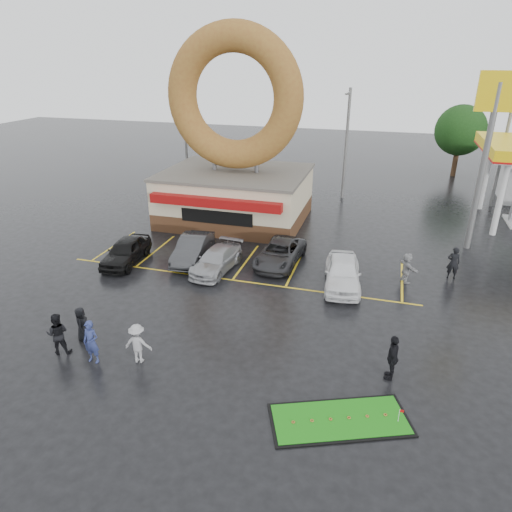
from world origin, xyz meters
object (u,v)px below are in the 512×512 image
(car_grey, at_px, (280,253))
(putting_green, at_px, (340,420))
(streetlight_left, at_px, (185,136))
(dumpster, at_px, (181,206))
(shell_sign, at_px, (490,130))
(person_cameraman, at_px, (393,357))
(streetlight_mid, at_px, (346,142))
(car_black, at_px, (126,251))
(donut_shop, at_px, (235,160))
(car_silver, at_px, (216,260))
(car_white, at_px, (343,272))
(streetlight_right, at_px, (504,147))
(car_dgrey, at_px, (193,249))
(person_blue, at_px, (91,342))

(car_grey, xyz_separation_m, putting_green, (4.96, -11.84, -0.63))
(streetlight_left, height_order, dumpster, streetlight_left)
(shell_sign, xyz_separation_m, person_cameraman, (-4.47, -14.72, -6.44))
(streetlight_mid, xyz_separation_m, car_black, (-10.81, -17.08, -4.05))
(donut_shop, height_order, car_silver, donut_shop)
(streetlight_mid, xyz_separation_m, car_grey, (-2.01, -14.63, -4.12))
(streetlight_left, bearing_deg, car_white, -44.32)
(putting_green, bearing_deg, streetlight_right, 71.76)
(car_white, relative_size, putting_green, 0.90)
(car_dgrey, bearing_deg, streetlight_left, 108.93)
(person_cameraman, height_order, dumpster, person_cameraman)
(donut_shop, relative_size, streetlight_mid, 1.50)
(streetlight_left, relative_size, dumpster, 5.00)
(donut_shop, bearing_deg, car_silver, -78.70)
(car_black, xyz_separation_m, person_blue, (3.79, -8.89, 0.20))
(car_white, bearing_deg, car_black, 175.56)
(car_silver, bearing_deg, car_dgrey, 159.28)
(streetlight_left, bearing_deg, car_silver, -60.73)
(donut_shop, bearing_deg, car_black, -112.64)
(car_white, bearing_deg, person_blue, -140.25)
(person_blue, bearing_deg, streetlight_right, 55.90)
(car_grey, bearing_deg, car_silver, -145.13)
(car_silver, xyz_separation_m, car_grey, (3.27, 1.93, 0.03))
(donut_shop, xyz_separation_m, putting_green, (9.95, -18.53, -4.43))
(donut_shop, xyz_separation_m, streetlight_right, (19.00, 8.95, 0.32))
(streetlight_right, bearing_deg, streetlight_left, -175.60)
(car_silver, relative_size, car_white, 0.95)
(streetlight_left, distance_m, car_black, 16.88)
(streetlight_mid, bearing_deg, shell_sign, -44.73)
(car_grey, distance_m, dumpster, 11.64)
(shell_sign, distance_m, streetlight_mid, 12.93)
(streetlight_left, xyz_separation_m, person_cameraman, (18.53, -22.64, -3.85))
(donut_shop, bearing_deg, putting_green, -61.77)
(car_silver, relative_size, car_grey, 0.91)
(car_dgrey, bearing_deg, streetlight_mid, 59.24)
(shell_sign, height_order, streetlight_left, shell_sign)
(streetlight_right, height_order, car_white, streetlight_right)
(car_silver, xyz_separation_m, dumpster, (-6.22, 8.66, 0.01))
(streetlight_right, distance_m, putting_green, 29.31)
(streetlight_mid, relative_size, person_cameraman, 4.81)
(car_black, distance_m, car_white, 12.68)
(donut_shop, distance_m, car_white, 12.85)
(car_black, distance_m, car_grey, 9.13)
(streetlight_right, bearing_deg, car_silver, -134.54)
(person_cameraman, bearing_deg, car_silver, -121.19)
(streetlight_mid, xyz_separation_m, person_blue, (-7.02, -25.96, -3.85))
(person_cameraman, bearing_deg, car_white, -154.89)
(streetlight_left, height_order, person_cameraman, streetlight_left)
(putting_green, bearing_deg, dumpster, 127.87)
(car_grey, relative_size, person_blue, 2.58)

